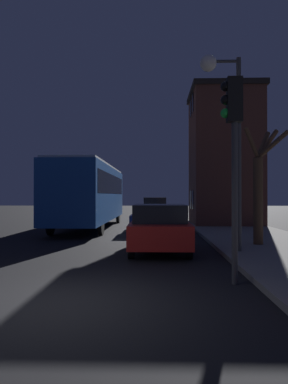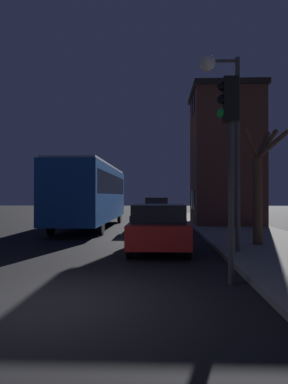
{
  "view_description": "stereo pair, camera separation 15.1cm",
  "coord_description": "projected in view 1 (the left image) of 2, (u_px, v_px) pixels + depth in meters",
  "views": [
    {
      "loc": [
        1.82,
        -6.13,
        1.77
      ],
      "look_at": [
        1.32,
        9.33,
        1.93
      ],
      "focal_mm": 35.0,
      "sensor_mm": 36.0,
      "label": 1
    },
    {
      "loc": [
        1.97,
        -6.12,
        1.77
      ],
      "look_at": [
        1.32,
        9.33,
        1.93
      ],
      "focal_mm": 35.0,
      "sensor_mm": 36.0,
      "label": 2
    }
  ],
  "objects": [
    {
      "name": "car_far_lane",
      "position": [
        155.0,
        208.0,
        27.46
      ],
      "size": [
        1.8,
        4.15,
        1.65
      ],
      "color": "black",
      "rests_on": "ground"
    },
    {
      "name": "car_near_lane",
      "position": [
        160.0,
        228.0,
        11.72
      ],
      "size": [
        1.81,
        3.87,
        1.5
      ],
      "color": "#B21E19",
      "rests_on": "ground"
    },
    {
      "name": "bus",
      "position": [
        90.0,
        191.0,
        20.5
      ],
      "size": [
        2.48,
        11.59,
        3.41
      ],
      "color": "#194793",
      "rests_on": "ground"
    },
    {
      "name": "traffic_light",
      "position": [
        233.0,
        135.0,
        7.52
      ],
      "size": [
        0.43,
        0.24,
        4.15
      ],
      "color": "#38383A",
      "rests_on": "ground"
    },
    {
      "name": "ground_plane",
      "position": [
        46.0,
        303.0,
        6.17
      ],
      "size": [
        120.0,
        120.0,
        0.0
      ],
      "primitive_type": "plane",
      "color": "black"
    },
    {
      "name": "streetlamp",
      "position": [
        223.0,
        105.0,
        11.12
      ],
      "size": [
        1.22,
        0.5,
        5.84
      ],
      "color": "#38383A",
      "rests_on": "sidewalk"
    },
    {
      "name": "car_mid_lane",
      "position": [
        151.0,
        217.0,
        18.63
      ],
      "size": [
        1.89,
        4.7,
        1.33
      ],
      "color": "navy",
      "rests_on": "ground"
    },
    {
      "name": "bare_tree",
      "position": [
        260.0,
        183.0,
        12.67
      ],
      "size": [
        1.6,
        1.62,
        3.96
      ],
      "color": "#473323",
      "rests_on": "sidewalk"
    },
    {
      "name": "brick_building",
      "position": [
        224.0,
        156.0,
        22.24
      ],
      "size": [
        4.04,
        4.72,
        7.93
      ],
      "color": "brown",
      "rests_on": "sidewalk"
    }
  ]
}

